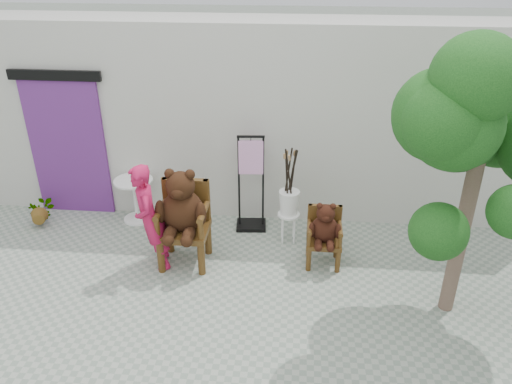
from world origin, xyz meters
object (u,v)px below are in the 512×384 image
display_stand (251,194)px  person (150,218)px  stool_bucket (289,202)px  cafe_table (135,195)px  chair_small (325,229)px  chair_big (183,211)px  tree (479,129)px

display_stand → person: bearing=-140.9°
stool_bucket → cafe_table: bearing=171.0°
chair_small → display_stand: size_ratio=0.63×
chair_small → display_stand: display_stand is taller
chair_big → chair_small: size_ratio=1.49×
stool_bucket → person: bearing=-155.2°
tree → person: bearing=170.7°
cafe_table → chair_small: bearing=-17.6°
person → tree: tree is taller
cafe_table → stool_bucket: stool_bucket is taller
display_stand → stool_bucket: bearing=-33.5°
cafe_table → tree: size_ratio=0.21×
cafe_table → display_stand: bearing=-1.9°
display_stand → tree: (2.47, -1.75, 1.75)m
chair_big → cafe_table: bearing=134.0°
person → display_stand: display_stand is taller
person → cafe_table: bearing=-173.9°
chair_small → cafe_table: size_ratio=1.34×
chair_big → person: 0.43m
chair_big → chair_small: (1.89, 0.14, -0.26)m
chair_big → person: (-0.40, -0.15, -0.04)m
stool_bucket → tree: size_ratio=0.43×
chair_big → person: size_ratio=0.94×
cafe_table → tree: tree is taller
chair_big → display_stand: bearing=51.0°
chair_big → cafe_table: chair_big is taller
chair_big → chair_small: 1.91m
cafe_table → tree: (4.30, -1.81, 1.90)m
person → display_stand: bearing=112.3°
display_stand → cafe_table: bearing=173.7°
cafe_table → display_stand: size_ratio=0.47×
chair_small → cafe_table: chair_small is taller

